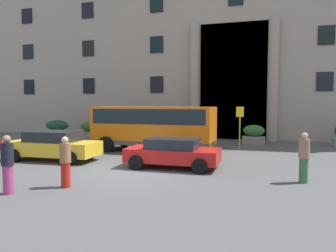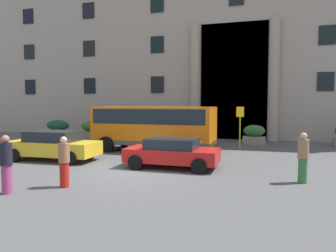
# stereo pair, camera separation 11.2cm
# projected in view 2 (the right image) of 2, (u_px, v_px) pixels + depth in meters

# --- Properties ---
(ground_plane) EXTENTS (80.00, 64.00, 0.12)m
(ground_plane) POSITION_uv_depth(u_px,v_px,m) (128.00, 173.00, 12.60)
(ground_plane) COLOR #4D4E4F
(office_building_facade) EXTENTS (39.09, 9.65, 19.53)m
(office_building_facade) POSITION_uv_depth(u_px,v_px,m) (205.00, 27.00, 28.60)
(office_building_facade) COLOR gray
(office_building_facade) RESTS_ON ground_plane
(orange_minibus) EXTENTS (6.94, 2.80, 2.56)m
(orange_minibus) POSITION_uv_depth(u_px,v_px,m) (154.00, 124.00, 17.97)
(orange_minibus) COLOR orange
(orange_minibus) RESTS_ON ground_plane
(bus_stop_sign) EXTENTS (0.44, 0.08, 2.56)m
(bus_stop_sign) POSITION_uv_depth(u_px,v_px,m) (240.00, 123.00, 18.59)
(bus_stop_sign) COLOR #999F14
(bus_stop_sign) RESTS_ON ground_plane
(hedge_planter_far_west) EXTENTS (2.16, 0.91, 1.42)m
(hedge_planter_far_west) POSITION_uv_depth(u_px,v_px,m) (169.00, 131.00, 23.23)
(hedge_planter_far_west) COLOR #716057
(hedge_planter_far_west) RESTS_ON ground_plane
(hedge_planter_entrance_left) EXTENTS (2.19, 1.00, 1.35)m
(hedge_planter_entrance_left) POSITION_uv_depth(u_px,v_px,m) (93.00, 130.00, 24.84)
(hedge_planter_entrance_left) COLOR slate
(hedge_planter_entrance_left) RESTS_ON ground_plane
(hedge_planter_far_east) EXTENTS (2.13, 0.94, 1.42)m
(hedge_planter_far_east) POSITION_uv_depth(u_px,v_px,m) (58.00, 129.00, 25.36)
(hedge_planter_far_east) COLOR gray
(hedge_planter_far_east) RESTS_ON ground_plane
(hedge_planter_west) EXTENTS (1.50, 0.76, 1.30)m
(hedge_planter_west) POSITION_uv_depth(u_px,v_px,m) (254.00, 135.00, 21.31)
(hedge_planter_west) COLOR gray
(hedge_planter_west) RESTS_ON ground_plane
(parked_sedan_second) EXTENTS (4.44, 2.02, 1.42)m
(parked_sedan_second) POSITION_uv_depth(u_px,v_px,m) (53.00, 145.00, 15.13)
(parked_sedan_second) COLOR gold
(parked_sedan_second) RESTS_ON ground_plane
(white_taxi_kerbside) EXTENTS (3.95, 1.99, 1.26)m
(white_taxi_kerbside) POSITION_uv_depth(u_px,v_px,m) (172.00, 152.00, 13.36)
(white_taxi_kerbside) COLOR red
(white_taxi_kerbside) RESTS_ON ground_plane
(motorcycle_far_end) EXTENTS (2.07, 0.55, 0.89)m
(motorcycle_far_end) POSITION_uv_depth(u_px,v_px,m) (187.00, 150.00, 15.26)
(motorcycle_far_end) COLOR black
(motorcycle_far_end) RESTS_ON ground_plane
(motorcycle_near_kerb) EXTENTS (2.06, 0.71, 0.89)m
(motorcycle_near_kerb) POSITION_uv_depth(u_px,v_px,m) (60.00, 145.00, 17.37)
(motorcycle_near_kerb) COLOR black
(motorcycle_near_kerb) RESTS_ON ground_plane
(pedestrian_woman_dark_dress) EXTENTS (0.36, 0.36, 1.67)m
(pedestrian_woman_dark_dress) POSITION_uv_depth(u_px,v_px,m) (64.00, 162.00, 10.22)
(pedestrian_woman_dark_dress) COLOR #B01F14
(pedestrian_woman_dark_dress) RESTS_ON ground_plane
(pedestrian_man_red_shirt) EXTENTS (0.36, 0.36, 1.75)m
(pedestrian_man_red_shirt) POSITION_uv_depth(u_px,v_px,m) (303.00, 158.00, 10.75)
(pedestrian_man_red_shirt) COLOR #306939
(pedestrian_man_red_shirt) RESTS_ON ground_plane
(pedestrian_man_crossing) EXTENTS (0.36, 0.36, 1.79)m
(pedestrian_man_crossing) POSITION_uv_depth(u_px,v_px,m) (6.00, 164.00, 9.46)
(pedestrian_man_crossing) COLOR #9D376C
(pedestrian_man_crossing) RESTS_ON ground_plane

